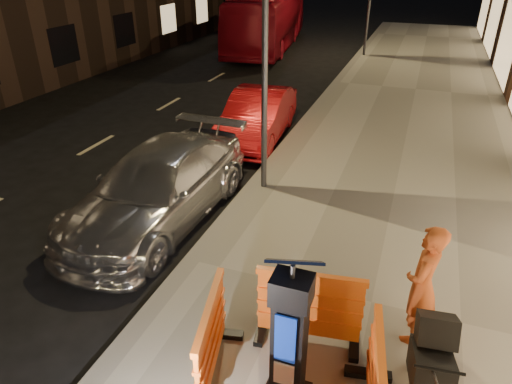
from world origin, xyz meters
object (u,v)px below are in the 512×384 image
(parking_kiosk, at_px, (290,335))
(car_silver, at_px, (162,218))
(man, at_px, (422,285))
(barrier_kerbside, at_px, (211,341))
(car_red, at_px, (257,139))
(stroller, at_px, (432,364))
(barrier_back, at_px, (309,308))
(bus_doubledecker, at_px, (268,48))

(parking_kiosk, distance_m, car_silver, 4.94)
(car_silver, distance_m, man, 5.28)
(barrier_kerbside, relative_size, car_red, 0.34)
(parking_kiosk, distance_m, barrier_kerbside, 1.04)
(stroller, bearing_deg, man, 95.73)
(barrier_back, height_order, barrier_kerbside, same)
(stroller, bearing_deg, bus_doubledecker, 106.83)
(barrier_kerbside, height_order, man, man)
(parking_kiosk, relative_size, barrier_kerbside, 1.40)
(barrier_kerbside, bearing_deg, car_red, 3.12)
(barrier_back, bearing_deg, parking_kiosk, -98.06)
(barrier_back, distance_m, stroller, 1.56)
(car_red, relative_size, bus_doubledecker, 0.39)
(barrier_kerbside, xyz_separation_m, bus_doubledecker, (-6.37, 20.81, -0.70))
(car_silver, xyz_separation_m, bus_doubledecker, (-3.74, 17.60, 0.00))
(barrier_back, relative_size, barrier_kerbside, 1.00)
(parking_kiosk, relative_size, barrier_back, 1.40)
(car_silver, bearing_deg, man, -17.10)
(car_red, bearing_deg, man, -59.25)
(car_silver, xyz_separation_m, man, (4.90, -1.70, 1.01))
(stroller, bearing_deg, barrier_back, 160.42)
(barrier_back, xyz_separation_m, car_red, (-3.25, 6.99, -0.70))
(man, relative_size, stroller, 1.77)
(car_silver, bearing_deg, barrier_kerbside, -48.58)
(parking_kiosk, height_order, car_red, parking_kiosk)
(barrier_back, height_order, car_red, barrier_back)
(barrier_back, relative_size, man, 0.82)
(parking_kiosk, distance_m, car_red, 8.65)
(barrier_kerbside, xyz_separation_m, man, (2.27, 1.51, 0.31))
(car_red, bearing_deg, barrier_back, -69.68)
(man, bearing_deg, car_silver, -95.97)
(man, bearing_deg, bus_doubledecker, -142.69)
(barrier_kerbside, bearing_deg, barrier_back, -58.06)
(car_red, bearing_deg, barrier_kerbside, -78.46)
(parking_kiosk, xyz_separation_m, car_silver, (-3.58, 3.21, -1.13))
(parking_kiosk, bearing_deg, stroller, 10.71)
(stroller, bearing_deg, car_silver, 146.15)
(car_silver, relative_size, man, 2.85)
(parking_kiosk, height_order, barrier_kerbside, parking_kiosk)
(car_silver, relative_size, bus_doubledecker, 0.46)
(barrier_back, relative_size, bus_doubledecker, 0.13)
(stroller, bearing_deg, parking_kiosk, -165.02)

